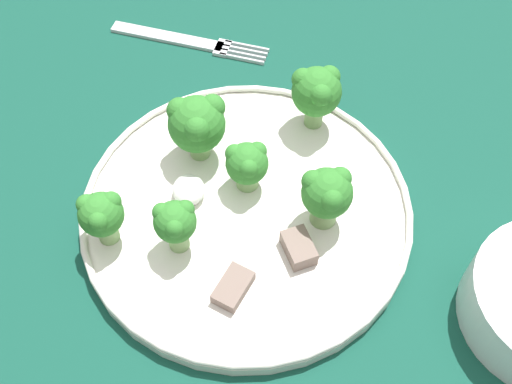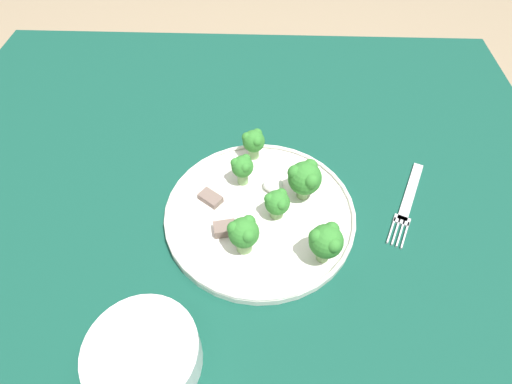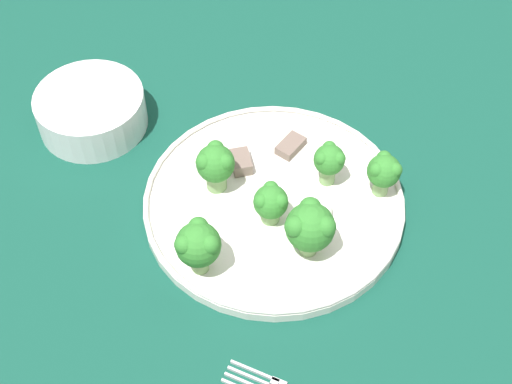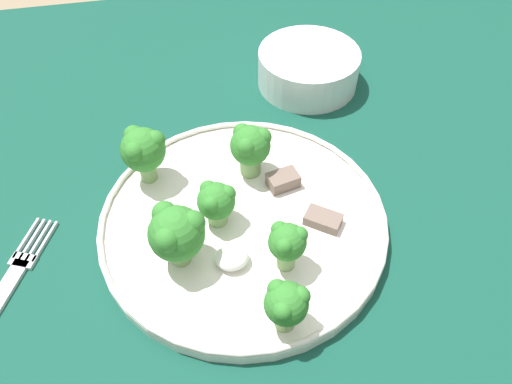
{
  "view_description": "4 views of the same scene",
  "coord_description": "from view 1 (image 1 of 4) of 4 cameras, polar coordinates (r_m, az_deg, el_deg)",
  "views": [
    {
      "loc": [
        0.23,
        -0.01,
        1.16
      ],
      "look_at": [
        -0.05,
        0.03,
        0.75
      ],
      "focal_mm": 42.0,
      "sensor_mm": 36.0,
      "label": 1
    },
    {
      "loc": [
        -0.06,
        0.38,
        1.21
      ],
      "look_at": [
        -0.04,
        0.01,
        0.76
      ],
      "focal_mm": 28.0,
      "sensor_mm": 36.0,
      "label": 2
    },
    {
      "loc": [
        -0.53,
        0.04,
        1.34
      ],
      "look_at": [
        -0.07,
        0.04,
        0.77
      ],
      "focal_mm": 50.0,
      "sensor_mm": 36.0,
      "label": 3
    },
    {
      "loc": [
        -0.1,
        -0.28,
        1.12
      ],
      "look_at": [
        -0.04,
        0.02,
        0.77
      ],
      "focal_mm": 35.0,
      "sensor_mm": 36.0,
      "label": 4
    }
  ],
  "objects": [
    {
      "name": "broccoli_floret_front_left",
      "position": [
        0.47,
        -7.71,
        -2.92
      ],
      "size": [
        0.04,
        0.03,
        0.05
      ],
      "color": "#7FA866",
      "rests_on": "dinner_plate"
    },
    {
      "name": "broccoli_floret_center_left",
      "position": [
        0.49,
        -14.53,
        -2.13
      ],
      "size": [
        0.04,
        0.04,
        0.05
      ],
      "color": "#7FA866",
      "rests_on": "dinner_plate"
    },
    {
      "name": "fork",
      "position": [
        0.68,
        -6.54,
        14.09
      ],
      "size": [
        0.09,
        0.17,
        0.0
      ],
      "color": "silver",
      "rests_on": "table"
    },
    {
      "name": "broccoli_floret_back_left",
      "position": [
        0.51,
        -0.87,
        2.7
      ],
      "size": [
        0.04,
        0.04,
        0.05
      ],
      "color": "#7FA866",
      "rests_on": "dinner_plate"
    },
    {
      "name": "sauce_dollop",
      "position": [
        0.52,
        -6.43,
        0.21
      ],
      "size": [
        0.03,
        0.03,
        0.02
      ],
      "color": "white",
      "rests_on": "dinner_plate"
    },
    {
      "name": "broccoli_floret_center_back",
      "position": [
        0.52,
        -5.68,
        6.51
      ],
      "size": [
        0.05,
        0.05,
        0.07
      ],
      "color": "#7FA866",
      "rests_on": "dinner_plate"
    },
    {
      "name": "broccoli_floret_mid_cluster",
      "position": [
        0.48,
        6.77,
        -0.19
      ],
      "size": [
        0.04,
        0.04,
        0.06
      ],
      "color": "#7FA866",
      "rests_on": "dinner_plate"
    },
    {
      "name": "meat_slice_middle_slice",
      "position": [
        0.49,
        4.18,
        -5.78
      ],
      "size": [
        0.04,
        0.03,
        0.02
      ],
      "color": "#756056",
      "rests_on": "dinner_plate"
    },
    {
      "name": "meat_slice_front_slice",
      "position": [
        0.47,
        -1.66,
        -9.0
      ],
      "size": [
        0.04,
        0.04,
        0.01
      ],
      "color": "#756056",
      "rests_on": "dinner_plate"
    },
    {
      "name": "table",
      "position": [
        0.59,
        -2.13,
        -11.46
      ],
      "size": [
        1.11,
        1.03,
        0.72
      ],
      "color": "#114738",
      "rests_on": "ground_plane"
    },
    {
      "name": "dinner_plate",
      "position": [
        0.52,
        -0.91,
        -1.67
      ],
      "size": [
        0.28,
        0.28,
        0.02
      ],
      "color": "white",
      "rests_on": "table"
    },
    {
      "name": "broccoli_floret_near_rim_left",
      "position": [
        0.55,
        5.79,
        9.5
      ],
      "size": [
        0.05,
        0.05,
        0.06
      ],
      "color": "#7FA866",
      "rests_on": "dinner_plate"
    }
  ]
}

